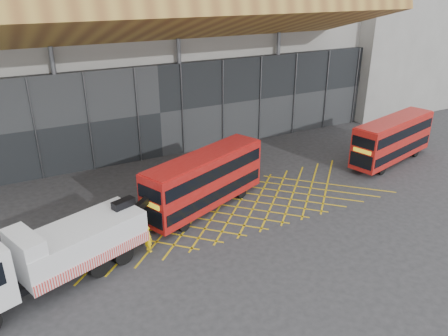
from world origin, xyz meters
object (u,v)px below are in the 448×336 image
recovery_truck (45,255)px  worker (148,239)px  bus_towed (205,179)px  bus_second (393,138)px

recovery_truck → worker: recovery_truck is taller
worker → bus_towed: bearing=-75.9°
bus_towed → bus_second: 17.66m
bus_second → worker: bearing=174.0°
worker → bus_second: bearing=-99.4°
bus_second → recovery_truck: bearing=173.7°
recovery_truck → bus_second: bearing=-11.9°
bus_towed → worker: (-5.11, -3.17, -1.37)m
recovery_truck → bus_towed: recovery_truck is taller
bus_second → worker: 23.05m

